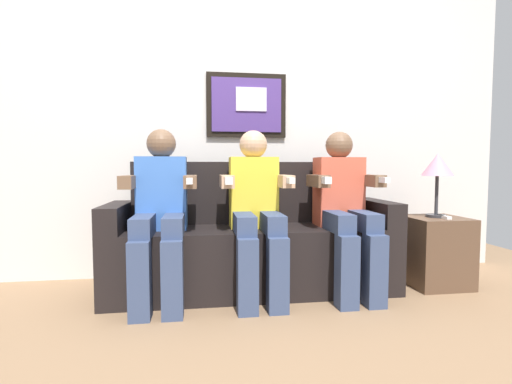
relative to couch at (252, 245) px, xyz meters
name	(u,v)px	position (x,y,z in m)	size (l,w,h in m)	color
ground_plane	(259,305)	(0.00, -0.33, -0.31)	(5.67, 5.67, 0.00)	#8C6B4C
back_wall_assembly	(245,112)	(0.00, 0.44, 0.99)	(4.36, 0.10, 2.60)	silver
couch	(252,245)	(0.00, 0.00, 0.00)	(1.96, 0.58, 0.90)	black
person_on_left	(160,208)	(-0.61, -0.17, 0.29)	(0.46, 0.56, 1.11)	#3F72CC
person_in_middle	(256,206)	(0.00, -0.17, 0.29)	(0.46, 0.56, 1.11)	yellow
person_on_right	(345,205)	(0.61, -0.17, 0.29)	(0.46, 0.56, 1.11)	#D8593F
side_table_right	(435,251)	(1.33, -0.11, -0.06)	(0.40, 0.40, 0.50)	brown
table_lamp	(437,168)	(1.33, -0.10, 0.55)	(0.22, 0.22, 0.46)	#333338
spare_remote_on_table	(444,217)	(1.34, -0.17, 0.20)	(0.04, 0.13, 0.02)	white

